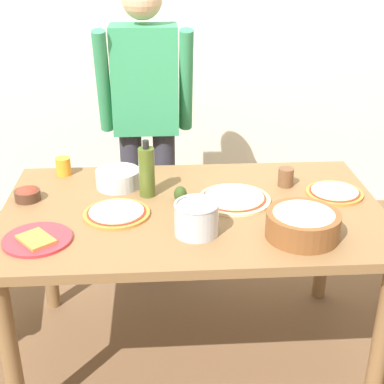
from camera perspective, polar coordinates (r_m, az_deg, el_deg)
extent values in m
plane|color=brown|center=(2.76, 0.07, -15.90)|extent=(8.00, 8.00, 0.00)
cube|color=silver|center=(3.71, -1.59, 17.20)|extent=(5.60, 0.10, 2.60)
cube|color=brown|center=(2.34, 0.08, -2.07)|extent=(1.60, 0.96, 0.04)
cylinder|color=brown|center=(2.29, -18.23, -15.63)|extent=(0.07, 0.07, 0.72)
cylinder|color=brown|center=(2.37, 18.94, -14.10)|extent=(0.07, 0.07, 0.72)
cylinder|color=brown|center=(2.93, -14.73, -5.47)|extent=(0.07, 0.07, 0.72)
cylinder|color=brown|center=(2.99, 13.50, -4.61)|extent=(0.07, 0.07, 0.72)
cylinder|color=#2D2D38|center=(3.16, -6.06, -1.03)|extent=(0.12, 0.12, 0.85)
cylinder|color=#2D2D38|center=(3.16, -2.79, -0.94)|extent=(0.12, 0.12, 0.85)
cube|color=#338C59|center=(2.92, -4.88, 11.46)|extent=(0.34, 0.20, 0.55)
cylinder|color=#338C59|center=(2.88, -9.15, 11.06)|extent=(0.07, 0.21, 0.55)
cylinder|color=#338C59|center=(2.87, -0.62, 11.33)|extent=(0.07, 0.21, 0.55)
cylinder|color=beige|center=(2.40, 4.37, -0.77)|extent=(0.31, 0.31, 0.01)
cylinder|color=#B22D1E|center=(2.39, 4.37, -0.59)|extent=(0.28, 0.28, 0.00)
cylinder|color=beige|center=(2.39, 4.38, -0.51)|extent=(0.26, 0.26, 0.00)
cylinder|color=#C67A33|center=(2.29, -7.78, -2.23)|extent=(0.27, 0.27, 0.01)
cylinder|color=#B22D1E|center=(2.29, -7.79, -2.05)|extent=(0.24, 0.24, 0.00)
cylinder|color=beige|center=(2.28, -7.80, -1.96)|extent=(0.22, 0.22, 0.00)
cylinder|color=#C67A33|center=(2.53, 14.47, -0.11)|extent=(0.25, 0.25, 0.01)
cylinder|color=#B22D1E|center=(2.52, 14.49, 0.06)|extent=(0.22, 0.22, 0.00)
cylinder|color=beige|center=(2.52, 14.50, 0.14)|extent=(0.21, 0.21, 0.00)
cylinder|color=red|center=(2.16, -15.65, -4.73)|extent=(0.26, 0.26, 0.01)
cube|color=#CC8438|center=(2.14, -15.79, -4.71)|extent=(0.17, 0.17, 0.01)
cylinder|color=brown|center=(2.13, 11.34, -3.35)|extent=(0.28, 0.28, 0.10)
ellipsoid|color=beige|center=(2.11, 11.43, -2.39)|extent=(0.25, 0.25, 0.05)
cylinder|color=#B7B7BC|center=(2.53, -7.64, 1.41)|extent=(0.20, 0.20, 0.08)
cylinder|color=#4C2D1E|center=(2.49, -16.59, -0.32)|extent=(0.11, 0.11, 0.04)
ellipsoid|color=#9E3323|center=(2.49, -16.63, -0.06)|extent=(0.10, 0.10, 0.05)
cylinder|color=#47561E|center=(2.40, -4.69, 2.04)|extent=(0.07, 0.07, 0.22)
cylinder|color=black|center=(2.36, -4.79, 4.90)|extent=(0.03, 0.03, 0.04)
cylinder|color=#B7B7BC|center=(2.11, 0.41, -2.84)|extent=(0.17, 0.17, 0.12)
torus|color=#A5A5AD|center=(2.08, 0.42, -1.28)|extent=(0.17, 0.17, 0.01)
cylinder|color=orange|center=(2.71, -13.12, 2.59)|extent=(0.07, 0.07, 0.08)
cylinder|color=brown|center=(2.55, 9.64, 1.52)|extent=(0.07, 0.07, 0.08)
ellipsoid|color=#2D4219|center=(2.37, -1.20, -0.21)|extent=(0.06, 0.06, 0.07)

